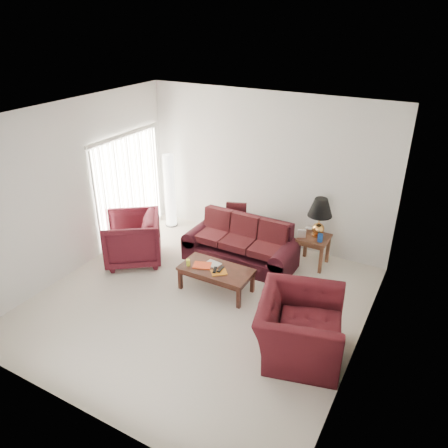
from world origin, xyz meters
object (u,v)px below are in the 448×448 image
object	(u,v)px
end_table	(313,251)
armchair_right	(300,327)
floor_lamp	(170,191)
coffee_table	(216,279)
armchair_left	(132,239)
sofa	(240,243)

from	to	relation	value
end_table	armchair_right	xyz separation A→B (m)	(0.58, -2.32, 0.13)
floor_lamp	armchair_right	bearing A→B (deg)	-32.16
floor_lamp	coffee_table	distance (m)	2.76
end_table	floor_lamp	size ratio (longest dim) A/B	0.36
floor_lamp	armchair_left	size ratio (longest dim) A/B	1.60
sofa	floor_lamp	size ratio (longest dim) A/B	1.26
armchair_left	coffee_table	bearing A→B (deg)	50.63
sofa	end_table	world-z (taller)	sofa
end_table	armchair_left	xyz separation A→B (m)	(-3.00, -1.50, 0.17)
armchair_right	coffee_table	xyz separation A→B (m)	(-1.73, 0.73, -0.20)
end_table	coffee_table	bearing A→B (deg)	-125.94
end_table	armchair_right	distance (m)	2.39
armchair_right	coffee_table	size ratio (longest dim) A/B	1.06
armchair_left	coffee_table	size ratio (longest dim) A/B	0.84
armchair_right	sofa	bearing A→B (deg)	31.51
floor_lamp	armchair_left	bearing A→B (deg)	-81.03
floor_lamp	armchair_right	world-z (taller)	floor_lamp
sofa	end_table	size ratio (longest dim) A/B	3.55
sofa	floor_lamp	world-z (taller)	floor_lamp
floor_lamp	armchair_right	distance (m)	4.54
armchair_left	armchair_right	xyz separation A→B (m)	(3.58, -0.82, -0.05)
armchair_left	armchair_right	bearing A→B (deg)	40.56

